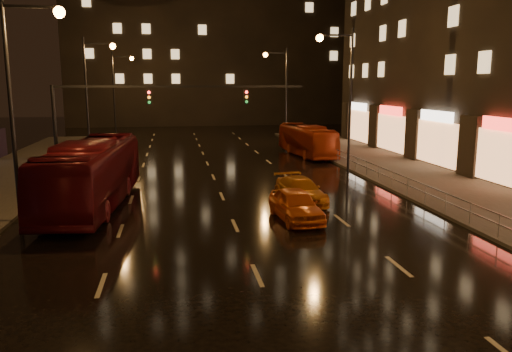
# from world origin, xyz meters

# --- Properties ---
(ground) EXTENTS (140.00, 140.00, 0.00)m
(ground) POSITION_xyz_m (0.00, 20.00, 0.00)
(ground) COLOR black
(ground) RESTS_ON ground
(sidewalk_right) EXTENTS (7.00, 70.00, 0.15)m
(sidewalk_right) POSITION_xyz_m (13.50, 15.00, 0.07)
(sidewalk_right) COLOR #38332D
(sidewalk_right) RESTS_ON ground
(building_distant) EXTENTS (44.00, 16.00, 36.00)m
(building_distant) POSITION_xyz_m (4.00, 72.00, 18.00)
(building_distant) COLOR black
(building_distant) RESTS_ON ground
(traffic_signal) EXTENTS (15.31, 0.32, 6.20)m
(traffic_signal) POSITION_xyz_m (-5.06, 20.00, 4.74)
(traffic_signal) COLOR black
(traffic_signal) RESTS_ON ground
(railing_right) EXTENTS (0.05, 56.00, 1.00)m
(railing_right) POSITION_xyz_m (10.20, 18.00, 0.90)
(railing_right) COLOR #99999E
(railing_right) RESTS_ON sidewalk_right
(bus_red) EXTENTS (3.92, 12.50, 3.43)m
(bus_red) POSITION_xyz_m (-6.79, 14.80, 1.71)
(bus_red) COLOR #530B12
(bus_red) RESTS_ON ground
(bus_curb) EXTENTS (3.02, 9.85, 2.70)m
(bus_curb) POSITION_xyz_m (9.00, 31.06, 1.35)
(bus_curb) COLOR #A42E10
(bus_curb) RESTS_ON ground
(taxi_near) EXTENTS (2.05, 4.43, 1.47)m
(taxi_near) POSITION_xyz_m (2.90, 10.42, 0.73)
(taxi_near) COLOR #DB5C14
(taxi_near) RESTS_ON ground
(taxi_far) EXTENTS (2.33, 4.72, 1.32)m
(taxi_far) POSITION_xyz_m (4.00, 13.83, 0.66)
(taxi_far) COLOR #C76C12
(taxi_far) RESTS_ON ground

